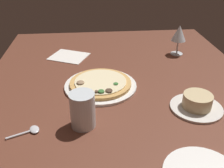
{
  "coord_description": "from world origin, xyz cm",
  "views": [
    {
      "loc": [
        80.88,
        -11.78,
        54.84
      ],
      "look_at": [
        -3.48,
        -4.17,
        7.0
      ],
      "focal_mm": 41.55,
      "sensor_mm": 36.0,
      "label": 1
    }
  ],
  "objects_px": {
    "ramekin_on_saucer": "(197,103)",
    "paper_menu": "(69,56)",
    "spoon": "(31,131)",
    "wine_glass_far": "(179,34)",
    "pizza_main": "(101,84)",
    "water_glass": "(83,111)"
  },
  "relations": [
    {
      "from": "ramekin_on_saucer",
      "to": "paper_menu",
      "type": "height_order",
      "value": "ramekin_on_saucer"
    },
    {
      "from": "ramekin_on_saucer",
      "to": "spoon",
      "type": "bearing_deg",
      "value": -82.17
    },
    {
      "from": "spoon",
      "to": "wine_glass_far",
      "type": "bearing_deg",
      "value": 131.41
    },
    {
      "from": "pizza_main",
      "to": "spoon",
      "type": "xyz_separation_m",
      "value": [
        0.25,
        -0.22,
        -0.01
      ]
    },
    {
      "from": "wine_glass_far",
      "to": "spoon",
      "type": "bearing_deg",
      "value": -48.59
    },
    {
      "from": "ramekin_on_saucer",
      "to": "paper_menu",
      "type": "xyz_separation_m",
      "value": [
        -0.49,
        -0.46,
        -0.02
      ]
    },
    {
      "from": "ramekin_on_saucer",
      "to": "wine_glass_far",
      "type": "bearing_deg",
      "value": 170.4
    },
    {
      "from": "ramekin_on_saucer",
      "to": "wine_glass_far",
      "type": "distance_m",
      "value": 0.49
    },
    {
      "from": "ramekin_on_saucer",
      "to": "water_glass",
      "type": "distance_m",
      "value": 0.39
    },
    {
      "from": "water_glass",
      "to": "paper_menu",
      "type": "distance_m",
      "value": 0.55
    },
    {
      "from": "paper_menu",
      "to": "ramekin_on_saucer",
      "type": "bearing_deg",
      "value": 68.15
    },
    {
      "from": "water_glass",
      "to": "paper_menu",
      "type": "relative_size",
      "value": 0.67
    },
    {
      "from": "wine_glass_far",
      "to": "spoon",
      "type": "xyz_separation_m",
      "value": [
        0.55,
        -0.62,
        -0.1
      ]
    },
    {
      "from": "paper_menu",
      "to": "spoon",
      "type": "bearing_deg",
      "value": 16.53
    },
    {
      "from": "wine_glass_far",
      "to": "spoon",
      "type": "height_order",
      "value": "wine_glass_far"
    },
    {
      "from": "pizza_main",
      "to": "water_glass",
      "type": "xyz_separation_m",
      "value": [
        0.23,
        -0.06,
        0.04
      ]
    },
    {
      "from": "pizza_main",
      "to": "spoon",
      "type": "distance_m",
      "value": 0.34
    },
    {
      "from": "wine_glass_far",
      "to": "paper_menu",
      "type": "bearing_deg",
      "value": -91.52
    },
    {
      "from": "paper_menu",
      "to": "spoon",
      "type": "distance_m",
      "value": 0.57
    },
    {
      "from": "spoon",
      "to": "paper_menu",
      "type": "bearing_deg",
      "value": 171.55
    },
    {
      "from": "spoon",
      "to": "ramekin_on_saucer",
      "type": "bearing_deg",
      "value": 97.83
    },
    {
      "from": "pizza_main",
      "to": "wine_glass_far",
      "type": "distance_m",
      "value": 0.5
    }
  ]
}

